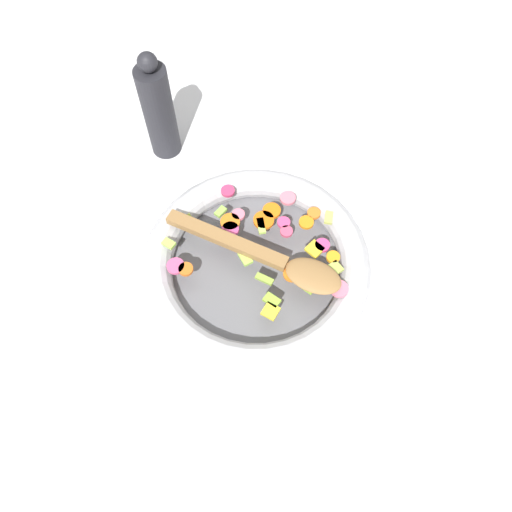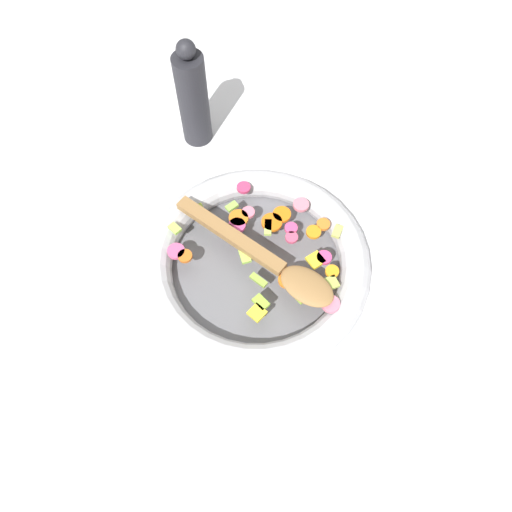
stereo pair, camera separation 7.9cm
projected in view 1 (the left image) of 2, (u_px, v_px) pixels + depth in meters
name	position (u px, v px, depth m)	size (l,w,h in m)	color
ground_plane	(256.00, 270.00, 0.84)	(4.00, 4.00, 0.00)	silver
skillet	(256.00, 264.00, 0.82)	(0.38, 0.38, 0.05)	slate
chopped_vegetables	(268.00, 242.00, 0.80)	(0.29, 0.26, 0.01)	orange
wooden_spoon	(271.00, 258.00, 0.78)	(0.25, 0.23, 0.01)	olive
pepper_mill	(158.00, 110.00, 0.88)	(0.06, 0.06, 0.22)	#232328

